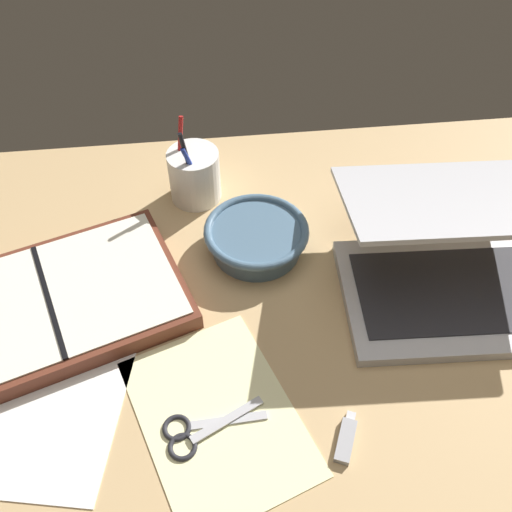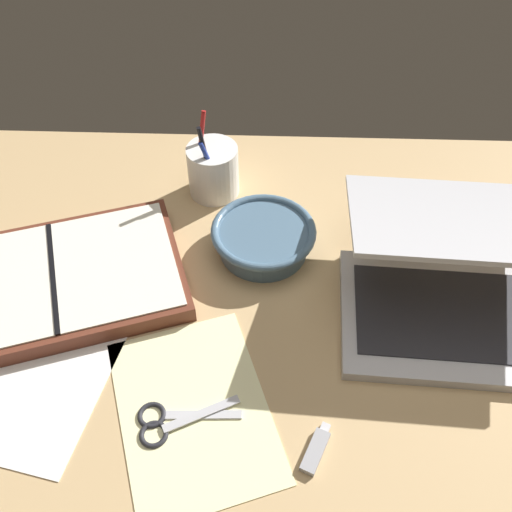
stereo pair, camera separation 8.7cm
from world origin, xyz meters
TOP-DOWN VIEW (x-y plane):
  - desk_top at (0.00, 0.00)cm, footprint 140.00×100.00cm
  - laptop at (28.49, 6.37)cm, footprint 37.01×34.11cm
  - bowl at (-1.72, 17.33)cm, footprint 17.65×17.65cm
  - pen_cup at (-11.37, 32.21)cm, footprint 9.33×9.33cm
  - planner at (-34.68, 7.63)cm, footprint 46.27×37.38cm
  - scissors at (-13.89, -14.96)cm, footprint 14.14×7.90cm
  - paper_sheet_front at (-10.45, -12.88)cm, footprint 27.88×32.81cm
  - paper_sheet_beside_planner at (-32.81, -8.94)cm, footprint 23.60×28.76cm
  - usb_drive at (5.99, -18.22)cm, footprint 4.36×7.24cm

SIDE VIEW (x-z plane):
  - desk_top at x=0.00cm, z-range 0.00..2.00cm
  - paper_sheet_front at x=-10.45cm, z-range 2.00..2.16cm
  - paper_sheet_beside_planner at x=-32.81cm, z-range 2.00..2.16cm
  - scissors at x=-13.89cm, z-range 1.94..2.74cm
  - usb_drive at x=5.99cm, z-range 2.00..3.00cm
  - planner at x=-34.68cm, z-range 1.91..5.35cm
  - bowl at x=-1.72cm, z-range 2.33..7.55cm
  - pen_cup at x=-11.37cm, z-range -0.95..14.92cm
  - laptop at x=28.49cm, z-range -0.92..15.52cm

